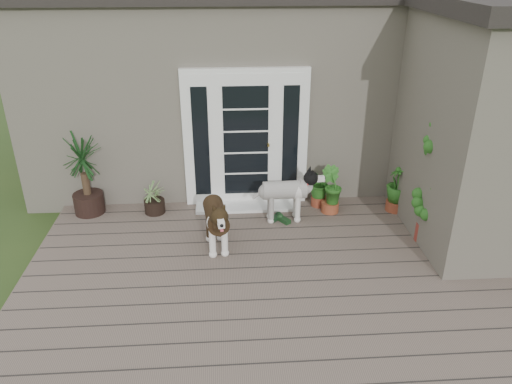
{
  "coord_description": "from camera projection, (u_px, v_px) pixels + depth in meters",
  "views": [
    {
      "loc": [
        -0.52,
        -4.53,
        3.74
      ],
      "look_at": [
        -0.1,
        1.75,
        0.7
      ],
      "focal_mm": 34.66,
      "sensor_mm": 36.0,
      "label": 1
    }
  ],
  "objects": [
    {
      "name": "spider_plant",
      "position": [
        154.0,
        196.0,
        7.55
      ],
      "size": [
        0.68,
        0.68,
        0.56
      ],
      "primitive_type": null,
      "rotation": [
        0.0,
        0.0,
        0.38
      ],
      "color": "#9DB26D",
      "rests_on": "deck"
    },
    {
      "name": "roof_wing",
      "position": [
        509.0,
        4.0,
        5.86
      ],
      "size": [
        1.8,
        2.6,
        0.2
      ],
      "primitive_type": "cube",
      "color": "#2D2826",
      "rests_on": "house_wing"
    },
    {
      "name": "door_unit",
      "position": [
        246.0,
        139.0,
        7.53
      ],
      "size": [
        1.9,
        0.14,
        2.15
      ],
      "primitive_type": "cube",
      "color": "white",
      "rests_on": "deck"
    },
    {
      "name": "white_dog",
      "position": [
        284.0,
        198.0,
        7.31
      ],
      "size": [
        0.87,
        0.39,
        0.72
      ],
      "primitive_type": null,
      "rotation": [
        0.0,
        0.0,
        -1.55
      ],
      "color": "silver",
      "rests_on": "deck"
    },
    {
      "name": "yucca",
      "position": [
        85.0,
        175.0,
        7.4
      ],
      "size": [
        0.95,
        0.95,
        1.25
      ],
      "primitive_type": null,
      "rotation": [
        0.0,
        0.0,
        -0.1
      ],
      "color": "black",
      "rests_on": "deck"
    },
    {
      "name": "brindle_dog",
      "position": [
        216.0,
        224.0,
        6.58
      ],
      "size": [
        0.5,
        0.94,
        0.75
      ],
      "primitive_type": null,
      "rotation": [
        0.0,
        0.0,
        3.28
      ],
      "color": "#3A2715",
      "rests_on": "deck"
    },
    {
      "name": "house_main",
      "position": [
        251.0,
        84.0,
        9.23
      ],
      "size": [
        7.4,
        4.0,
        3.1
      ],
      "primitive_type": "cube",
      "color": "#665E54",
      "rests_on": "ground"
    },
    {
      "name": "sapling",
      "position": [
        438.0,
        177.0,
        6.5
      ],
      "size": [
        0.72,
        0.72,
        1.94
      ],
      "primitive_type": null,
      "rotation": [
        0.0,
        0.0,
        0.32
      ],
      "color": "#20661D",
      "rests_on": "deck"
    },
    {
      "name": "door_step",
      "position": [
        247.0,
        206.0,
        7.81
      ],
      "size": [
        1.6,
        0.4,
        0.05
      ],
      "primitive_type": "cube",
      "color": "white",
      "rests_on": "deck"
    },
    {
      "name": "herb_b",
      "position": [
        331.0,
        196.0,
        7.58
      ],
      "size": [
        0.5,
        0.5,
        0.53
      ],
      "primitive_type": "imported",
      "rotation": [
        0.0,
        0.0,
        2.46
      ],
      "color": "#164C15",
      "rests_on": "deck"
    },
    {
      "name": "clog_right",
      "position": [
        276.0,
        217.0,
        7.44
      ],
      "size": [
        0.27,
        0.28,
        0.08
      ],
      "primitive_type": null,
      "rotation": [
        0.0,
        0.0,
        -0.72
      ],
      "color": "black",
      "rests_on": "deck"
    },
    {
      "name": "deck",
      "position": [
        271.0,
        286.0,
        6.06
      ],
      "size": [
        6.2,
        4.6,
        0.12
      ],
      "primitive_type": "cube",
      "color": "#6B5B4C",
      "rests_on": "ground"
    },
    {
      "name": "clog_left",
      "position": [
        284.0,
        219.0,
        7.39
      ],
      "size": [
        0.26,
        0.3,
        0.08
      ],
      "primitive_type": null,
      "rotation": [
        0.0,
        0.0,
        0.6
      ],
      "color": "#163718",
      "rests_on": "deck"
    },
    {
      "name": "house_wing",
      "position": [
        482.0,
        136.0,
        6.57
      ],
      "size": [
        1.6,
        2.4,
        3.1
      ],
      "primitive_type": "cube",
      "color": "#665E54",
      "rests_on": "ground"
    },
    {
      "name": "herb_a",
      "position": [
        319.0,
        189.0,
        7.76
      ],
      "size": [
        0.63,
        0.63,
        0.57
      ],
      "primitive_type": "imported",
      "rotation": [
        0.0,
        0.0,
        0.63
      ],
      "color": "#275D1A",
      "rests_on": "deck"
    },
    {
      "name": "herb_c",
      "position": [
        397.0,
        192.0,
        7.6
      ],
      "size": [
        0.53,
        0.53,
        0.64
      ],
      "primitive_type": "imported",
      "rotation": [
        0.0,
        0.0,
        4.37
      ],
      "color": "#185719",
      "rests_on": "deck"
    }
  ]
}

